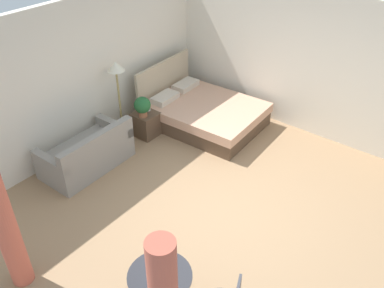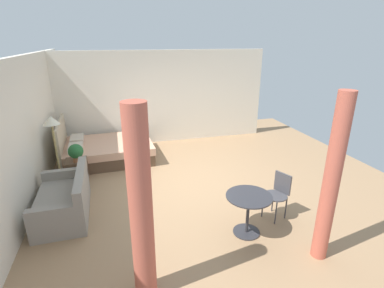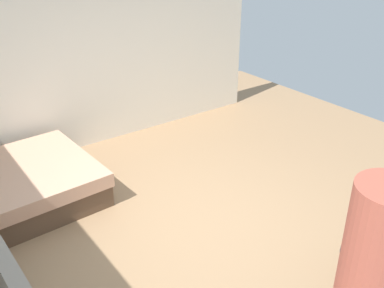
# 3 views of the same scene
# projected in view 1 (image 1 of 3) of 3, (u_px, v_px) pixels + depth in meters

# --- Properties ---
(ground_plane) EXTENTS (8.85, 9.15, 0.02)m
(ground_plane) POSITION_uv_depth(u_px,v_px,m) (222.00, 208.00, 6.36)
(ground_plane) COLOR #9E7A56
(wall_back) EXTENTS (8.85, 0.12, 2.69)m
(wall_back) POSITION_uv_depth(u_px,v_px,m) (81.00, 76.00, 7.16)
(wall_back) COLOR silver
(wall_back) RESTS_ON ground
(wall_right) EXTENTS (0.12, 6.15, 2.69)m
(wall_right) POSITION_uv_depth(u_px,v_px,m) (316.00, 67.00, 7.48)
(wall_right) COLOR silver
(wall_right) RESTS_ON ground
(bed) EXTENTS (1.76, 2.26, 1.12)m
(bed) POSITION_uv_depth(u_px,v_px,m) (203.00, 112.00, 8.27)
(bed) COLOR brown
(bed) RESTS_ON ground
(couch) EXTENTS (1.56, 0.87, 0.79)m
(couch) POSITION_uv_depth(u_px,v_px,m) (88.00, 154.00, 7.06)
(couch) COLOR gray
(couch) RESTS_ON ground
(nightstand) EXTENTS (0.43, 0.45, 0.48)m
(nightstand) POSITION_uv_depth(u_px,v_px,m) (146.00, 124.00, 7.94)
(nightstand) COLOR brown
(nightstand) RESTS_ON ground
(potted_plant) EXTENTS (0.32, 0.32, 0.40)m
(potted_plant) POSITION_uv_depth(u_px,v_px,m) (142.00, 106.00, 7.59)
(potted_plant) COLOR #935B3D
(potted_plant) RESTS_ON nightstand
(vase) EXTENTS (0.08, 0.08, 0.20)m
(vase) POSITION_uv_depth(u_px,v_px,m) (148.00, 106.00, 7.84)
(vase) COLOR silver
(vase) RESTS_ON nightstand
(floor_lamp) EXTENTS (0.32, 0.32, 1.58)m
(floor_lamp) POSITION_uv_depth(u_px,v_px,m) (117.00, 75.00, 7.23)
(floor_lamp) COLOR #99844C
(floor_lamp) RESTS_ON ground
(balcony_table) EXTENTS (0.73, 0.73, 0.68)m
(balcony_table) POSITION_uv_depth(u_px,v_px,m) (161.00, 287.00, 4.60)
(balcony_table) COLOR #2D2D33
(balcony_table) RESTS_ON ground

